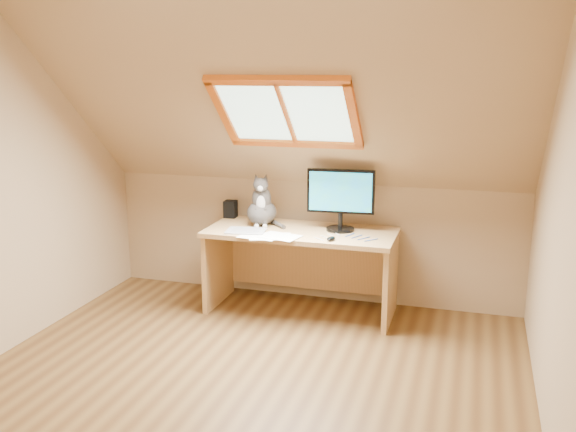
% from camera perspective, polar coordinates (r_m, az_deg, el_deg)
% --- Properties ---
extents(ground, '(3.50, 3.50, 0.00)m').
position_cam_1_polar(ground, '(4.08, -4.49, -15.26)').
color(ground, brown).
rests_on(ground, ground).
extents(room_shell, '(3.52, 3.52, 2.41)m').
position_cam_1_polar(room_shell, '(3.54, -5.45, 4.83)').
color(room_shell, tan).
rests_on(room_shell, ground).
extents(desk, '(1.49, 0.65, 0.68)m').
position_cam_1_polar(desk, '(5.17, 1.36, -3.38)').
color(desk, tan).
rests_on(desk, ground).
extents(monitor, '(0.53, 0.22, 0.49)m').
position_cam_1_polar(monitor, '(5.00, 4.71, 1.81)').
color(monitor, black).
rests_on(monitor, desk).
extents(cat, '(0.30, 0.33, 0.43)m').
position_cam_1_polar(cat, '(5.19, -2.36, 0.86)').
color(cat, '#47423F').
rests_on(cat, desk).
extents(desk_speaker, '(0.10, 0.10, 0.14)m').
position_cam_1_polar(desk_speaker, '(5.49, -5.14, 0.62)').
color(desk_speaker, black).
rests_on(desk_speaker, desk).
extents(graphics_tablet, '(0.33, 0.25, 0.01)m').
position_cam_1_polar(graphics_tablet, '(5.01, -3.76, -1.34)').
color(graphics_tablet, '#B2B2B7').
rests_on(graphics_tablet, desk).
extents(mouse, '(0.07, 0.10, 0.03)m').
position_cam_1_polar(mouse, '(4.76, 3.85, -2.02)').
color(mouse, black).
rests_on(mouse, desk).
extents(papers, '(0.35, 0.30, 0.01)m').
position_cam_1_polar(papers, '(4.86, -1.53, -1.82)').
color(papers, white).
rests_on(papers, desk).
extents(cables, '(0.51, 0.26, 0.01)m').
position_cam_1_polar(cables, '(4.85, 5.31, -1.88)').
color(cables, silver).
rests_on(cables, desk).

